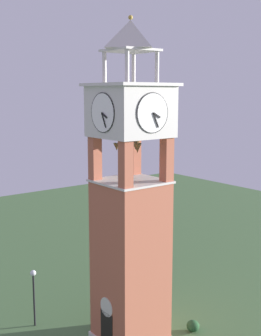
# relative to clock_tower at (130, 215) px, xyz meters

# --- Properties ---
(clock_tower) EXTENTS (3.95, 3.95, 18.19)m
(clock_tower) POSITION_rel_clock_tower_xyz_m (0.00, 0.00, 0.00)
(clock_tower) COLOR #AD5B42
(clock_tower) RESTS_ON ground
(lamp_post) EXTENTS (0.36, 0.36, 3.61)m
(lamp_post) POSITION_rel_clock_tower_xyz_m (-4.92, -3.66, -5.00)
(lamp_post) COLOR black
(lamp_post) RESTS_ON ground
(shrub_near_entry) EXTENTS (0.78, 0.78, 0.68)m
(shrub_near_entry) POSITION_rel_clock_tower_xyz_m (1.58, 3.56, -7.19)
(shrub_near_entry) COLOR #234C28
(shrub_near_entry) RESTS_ON ground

